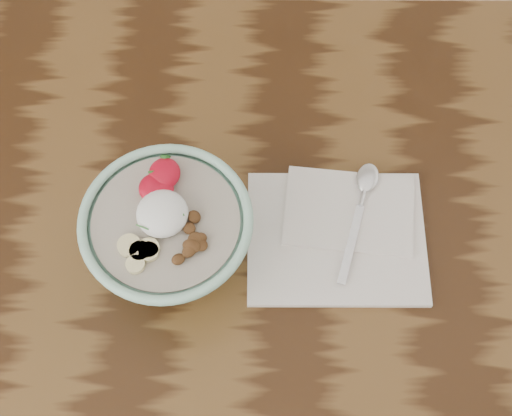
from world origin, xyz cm
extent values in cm
cube|color=#341D0D|center=(0.00, 0.00, 73.00)|extent=(160.00, 90.00, 4.00)
cylinder|color=#A1D9BF|center=(-15.46, 0.77, 75.66)|extent=(9.24, 9.24, 1.32)
torus|color=#A1D9BF|center=(-15.46, 0.77, 86.44)|extent=(21.02, 21.02, 1.21)
cylinder|color=#BCAE9C|center=(-15.46, 0.77, 85.78)|extent=(17.83, 17.83, 1.10)
ellipsoid|color=white|center=(-15.73, 1.20, 87.53)|extent=(6.19, 6.19, 3.40)
ellipsoid|color=#B5081C|center=(-16.15, 4.65, 87.20)|extent=(3.13, 3.44, 1.72)
cone|color=#286623|center=(-16.15, 6.06, 87.50)|extent=(1.40, 1.03, 1.52)
ellipsoid|color=#B5081C|center=(-15.82, 6.65, 87.40)|extent=(3.88, 4.27, 2.13)
cone|color=#286623|center=(-15.82, 8.40, 87.70)|extent=(1.40, 1.03, 1.52)
ellipsoid|color=#B5081C|center=(-17.12, 4.72, 87.28)|extent=(3.42, 3.76, 1.88)
cone|color=#286623|center=(-17.12, 6.26, 87.58)|extent=(1.40, 1.03, 1.52)
cylinder|color=beige|center=(-18.54, -4.91, 86.73)|extent=(2.23, 2.23, 0.70)
cylinder|color=beige|center=(-18.13, -3.27, 86.73)|extent=(2.50, 2.50, 0.70)
cylinder|color=beige|center=(-19.46, -2.56, 86.73)|extent=(2.79, 2.79, 0.70)
cylinder|color=beige|center=(-17.12, -3.33, 86.73)|extent=(2.40, 2.40, 0.70)
cylinder|color=beige|center=(-17.12, -2.91, 86.73)|extent=(2.52, 2.52, 0.70)
ellipsoid|color=brown|center=(-12.54, -0.38, 86.86)|extent=(2.19, 2.20, 1.03)
ellipsoid|color=brown|center=(-12.02, 1.06, 86.94)|extent=(2.27, 2.31, 1.25)
ellipsoid|color=brown|center=(-13.62, -4.31, 86.90)|extent=(2.07, 1.96, 0.99)
ellipsoid|color=brown|center=(-11.71, -1.84, 86.99)|extent=(2.52, 2.51, 0.98)
ellipsoid|color=brown|center=(-11.11, -1.60, 86.83)|extent=(1.57, 1.53, 1.02)
ellipsoid|color=brown|center=(-12.49, -2.48, 86.87)|extent=(1.89, 1.81, 0.87)
ellipsoid|color=brown|center=(-12.09, -2.75, 87.08)|extent=(2.31, 1.94, 1.66)
ellipsoid|color=brown|center=(-12.30, -3.20, 87.09)|extent=(2.54, 2.65, 1.44)
ellipsoid|color=brown|center=(-11.06, -2.55, 86.89)|extent=(1.78, 1.71, 0.83)
cylinder|color=#3E8739|center=(-16.34, 0.32, 88.33)|extent=(0.45, 1.72, 0.24)
cylinder|color=#3E8739|center=(-13.52, 1.16, 88.33)|extent=(0.66, 1.46, 0.23)
cylinder|color=#3E8739|center=(-15.90, 0.97, 88.33)|extent=(1.32, 1.28, 0.24)
cylinder|color=#3E8739|center=(-13.35, 1.12, 88.33)|extent=(0.73, 1.22, 0.22)
cylinder|color=#3E8739|center=(-15.12, 2.27, 88.33)|extent=(1.03, 1.50, 0.24)
cylinder|color=#3E8739|center=(-17.51, 1.28, 88.33)|extent=(0.73, 1.91, 0.25)
cylinder|color=#3E8739|center=(-16.27, 1.35, 88.33)|extent=(0.65, 1.80, 0.24)
cylinder|color=#3E8739|center=(-16.55, 2.32, 88.33)|extent=(1.11, 0.79, 0.22)
cylinder|color=#3E8739|center=(-14.31, 2.49, 88.33)|extent=(0.94, 1.33, 0.23)
cylinder|color=#3E8739|center=(-15.67, -0.94, 88.33)|extent=(1.20, 0.96, 0.23)
cylinder|color=#3E8739|center=(-17.81, -0.91, 88.33)|extent=(1.58, 0.80, 0.24)
cylinder|color=#3E8739|center=(-16.78, 1.72, 88.33)|extent=(1.79, 0.32, 0.24)
cylinder|color=#3E8739|center=(-14.20, 0.52, 88.33)|extent=(1.28, 0.86, 0.23)
cube|color=white|center=(6.07, 3.40, 75.46)|extent=(23.82, 19.26, 0.91)
cube|color=white|center=(7.90, 7.06, 76.19)|extent=(18.49, 13.59, 0.55)
cube|color=silver|center=(7.85, 1.97, 76.64)|extent=(4.20, 11.45, 0.35)
cylinder|color=silver|center=(9.82, 9.00, 76.82)|extent=(1.50, 3.10, 0.70)
ellipsoid|color=silver|center=(10.61, 11.79, 76.94)|extent=(4.22, 5.28, 0.96)
camera|label=1|loc=(-4.48, -34.35, 163.39)|focal=50.00mm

